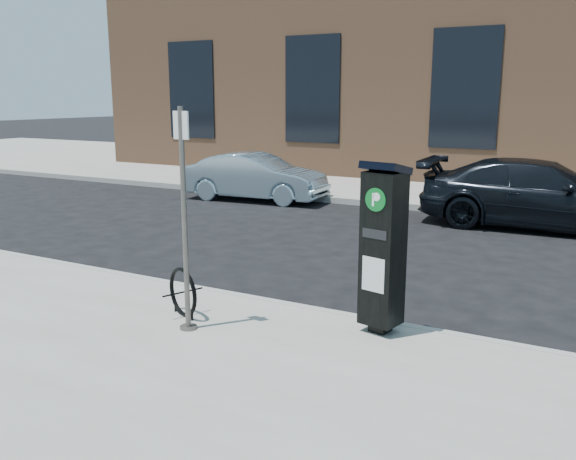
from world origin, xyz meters
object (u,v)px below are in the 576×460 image
Objects in this scene: car_dark at (540,194)px; sign_pole at (185,222)px; parking_kiosk at (383,246)px; bike_rack at (183,292)px; car_silver at (255,177)px.

sign_pole is at bearing 160.34° from car_dark.
sign_pole is at bearing -140.89° from parking_kiosk.
parking_kiosk reaches higher than bike_rack.
sign_pole is 9.07m from car_dark.
bike_rack is 9.40m from car_silver.
parking_kiosk reaches higher than car_silver.
parking_kiosk is 7.67m from car_dark.
car_silver reaches higher than bike_rack.
car_dark is at bearing 96.60° from parking_kiosk.
sign_pole is at bearing -158.12° from car_silver.
parking_kiosk is at bearing -145.43° from car_silver.
car_dark is (7.24, -0.13, 0.09)m from car_silver.
bike_rack is at bearing 157.82° from car_dark.
bike_rack is at bearing 144.08° from sign_pole.
car_silver is at bearing 125.90° from sign_pole.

